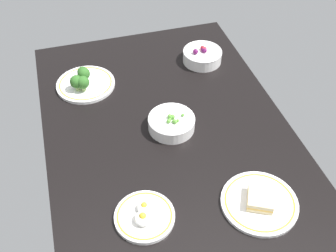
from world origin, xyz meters
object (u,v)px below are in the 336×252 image
Objects in this scene: bowl_berries at (202,56)px; bowl_peas at (171,123)px; plate_broccoli at (84,82)px; plate_sandwich at (260,202)px; plate_eggs at (144,216)px.

bowl_peas is at bearing 145.80° from bowl_berries.
plate_broccoli reaches higher than plate_sandwich.
plate_broccoli reaches higher than plate_eggs.
bowl_berries is 71.30cm from plate_sandwich.
plate_broccoli is (30.65, 25.56, -0.31)cm from bowl_peas.
bowl_peas reaches higher than plate_eggs.
bowl_berries is at bearing -34.20° from bowl_peas.
bowl_peas is (-33.91, 23.05, -0.21)cm from bowl_berries.
bowl_berries is 0.99× the size of bowl_peas.
plate_eggs is 63.60cm from plate_broccoli.
plate_sandwich is at bearing -148.62° from plate_broccoli.
plate_broccoli is at bearing 93.83° from bowl_berries.
plate_sandwich is at bearing -157.01° from bowl_peas.
plate_eggs is (-32.42, 17.45, -1.40)cm from bowl_peas.
bowl_peas is 39.91cm from plate_broccoli.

